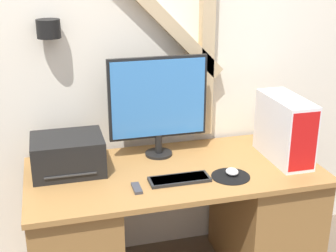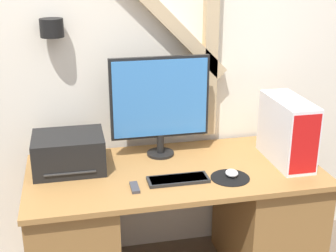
{
  "view_description": "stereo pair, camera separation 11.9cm",
  "coord_description": "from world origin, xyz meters",
  "px_view_note": "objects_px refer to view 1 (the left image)",
  "views": [
    {
      "loc": [
        -0.67,
        -1.95,
        1.92
      ],
      "look_at": [
        -0.04,
        0.39,
        1.03
      ],
      "focal_mm": 50.0,
      "sensor_mm": 36.0,
      "label": 1
    },
    {
      "loc": [
        -0.55,
        -1.97,
        1.92
      ],
      "look_at": [
        -0.04,
        0.39,
        1.03
      ],
      "focal_mm": 50.0,
      "sensor_mm": 36.0,
      "label": 2
    }
  ],
  "objects_px": {
    "computer_tower": "(285,129)",
    "mouse": "(232,172)",
    "monitor": "(158,101)",
    "printer": "(68,154)",
    "remote_control": "(137,188)",
    "keyboard": "(179,179)"
  },
  "relations": [
    {
      "from": "computer_tower",
      "to": "mouse",
      "type": "bearing_deg",
      "value": -160.45
    },
    {
      "from": "monitor",
      "to": "printer",
      "type": "height_order",
      "value": "monitor"
    },
    {
      "from": "monitor",
      "to": "printer",
      "type": "bearing_deg",
      "value": -170.42
    },
    {
      "from": "remote_control",
      "to": "printer",
      "type": "bearing_deg",
      "value": 135.53
    },
    {
      "from": "computer_tower",
      "to": "printer",
      "type": "bearing_deg",
      "value": 172.85
    },
    {
      "from": "keyboard",
      "to": "computer_tower",
      "type": "bearing_deg",
      "value": 10.38
    },
    {
      "from": "keyboard",
      "to": "computer_tower",
      "type": "xyz_separation_m",
      "value": [
        0.68,
        0.12,
        0.18
      ]
    },
    {
      "from": "mouse",
      "to": "remote_control",
      "type": "bearing_deg",
      "value": -177.03
    },
    {
      "from": "keyboard",
      "to": "mouse",
      "type": "xyz_separation_m",
      "value": [
        0.3,
        -0.01,
        0.01
      ]
    },
    {
      "from": "keyboard",
      "to": "mouse",
      "type": "distance_m",
      "value": 0.3
    },
    {
      "from": "keyboard",
      "to": "remote_control",
      "type": "height_order",
      "value": "keyboard"
    },
    {
      "from": "printer",
      "to": "keyboard",
      "type": "bearing_deg",
      "value": -26.34
    },
    {
      "from": "computer_tower",
      "to": "remote_control",
      "type": "xyz_separation_m",
      "value": [
        -0.93,
        -0.16,
        -0.18
      ]
    },
    {
      "from": "keyboard",
      "to": "monitor",
      "type": "bearing_deg",
      "value": 93.59
    },
    {
      "from": "computer_tower",
      "to": "printer",
      "type": "distance_m",
      "value": 1.26
    },
    {
      "from": "keyboard",
      "to": "printer",
      "type": "relative_size",
      "value": 0.84
    },
    {
      "from": "monitor",
      "to": "computer_tower",
      "type": "xyz_separation_m",
      "value": [
        0.71,
        -0.25,
        -0.15
      ]
    },
    {
      "from": "computer_tower",
      "to": "remote_control",
      "type": "relative_size",
      "value": 3.82
    },
    {
      "from": "keyboard",
      "to": "printer",
      "type": "height_order",
      "value": "printer"
    },
    {
      "from": "mouse",
      "to": "monitor",
      "type": "bearing_deg",
      "value": 130.24
    },
    {
      "from": "printer",
      "to": "remote_control",
      "type": "bearing_deg",
      "value": -44.47
    },
    {
      "from": "monitor",
      "to": "printer",
      "type": "distance_m",
      "value": 0.6
    }
  ]
}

